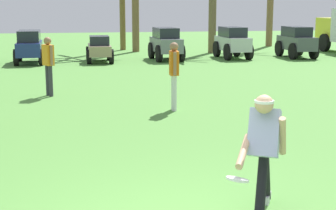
% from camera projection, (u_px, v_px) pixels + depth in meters
% --- Properties ---
extents(frisbee_thrower, '(0.77, 0.91, 1.43)m').
position_uv_depth(frisbee_thrower, '(264.00, 147.00, 5.86)').
color(frisbee_thrower, black).
rests_on(frisbee_thrower, ground_plane).
extents(frisbee_in_flight, '(0.34, 0.34, 0.08)m').
position_uv_depth(frisbee_in_flight, '(237.00, 179.00, 5.48)').
color(frisbee_in_flight, white).
extents(teammate_near_sideline, '(0.23, 0.50, 1.56)m').
position_uv_depth(teammate_near_sideline, '(174.00, 70.00, 11.68)').
color(teammate_near_sideline, silver).
rests_on(teammate_near_sideline, ground_plane).
extents(teammate_deep, '(0.33, 0.47, 1.56)m').
position_uv_depth(teammate_deep, '(48.00, 61.00, 13.52)').
color(teammate_deep, '#33333D').
rests_on(teammate_deep, ground_plane).
extents(parked_car_slot_c, '(1.18, 2.42, 1.34)m').
position_uv_depth(parked_car_slot_c, '(29.00, 46.00, 21.17)').
color(parked_car_slot_c, navy).
rests_on(parked_car_slot_c, ground_plane).
extents(parked_car_slot_d, '(1.10, 2.21, 1.10)m').
position_uv_depth(parked_car_slot_d, '(99.00, 49.00, 21.62)').
color(parked_car_slot_d, '#998466').
rests_on(parked_car_slot_d, ground_plane).
extents(parked_car_slot_e, '(1.28, 2.40, 1.40)m').
position_uv_depth(parked_car_slot_e, '(166.00, 43.00, 22.36)').
color(parked_car_slot_e, slate).
rests_on(parked_car_slot_e, ground_plane).
extents(parked_car_slot_f, '(1.24, 2.38, 1.40)m').
position_uv_depth(parked_car_slot_f, '(233.00, 42.00, 23.09)').
color(parked_car_slot_f, '#B7BABF').
rests_on(parked_car_slot_f, ground_plane).
extents(parked_car_slot_g, '(1.17, 2.35, 1.40)m').
position_uv_depth(parked_car_slot_g, '(296.00, 41.00, 23.41)').
color(parked_car_slot_g, '#474C51').
rests_on(parked_car_slot_g, ground_plane).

